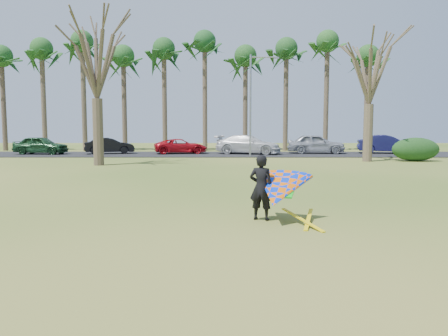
{
  "coord_description": "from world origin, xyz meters",
  "views": [
    {
      "loc": [
        0.05,
        -12.57,
        2.53
      ],
      "look_at": [
        0.0,
        2.0,
        1.1
      ],
      "focal_mm": 35.0,
      "sensor_mm": 36.0,
      "label": 1
    }
  ],
  "objects_px": {
    "car_4": "(316,144)",
    "car_5": "(386,144)",
    "streetlight": "(252,101)",
    "car_3": "(248,144)",
    "kite_flyer": "(277,190)",
    "bare_tree_left": "(96,54)",
    "bare_tree_right": "(370,66)",
    "car_0": "(41,145)",
    "car_1": "(109,146)",
    "car_2": "(181,146)"
  },
  "relations": [
    {
      "from": "streetlight",
      "to": "car_1",
      "type": "distance_m",
      "value": 13.23
    },
    {
      "from": "bare_tree_left",
      "to": "car_3",
      "type": "bearing_deg",
      "value": 45.67
    },
    {
      "from": "bare_tree_left",
      "to": "car_2",
      "type": "relative_size",
      "value": 2.1
    },
    {
      "from": "bare_tree_right",
      "to": "streetlight",
      "type": "distance_m",
      "value": 9.05
    },
    {
      "from": "bare_tree_right",
      "to": "car_1",
      "type": "bearing_deg",
      "value": 159.77
    },
    {
      "from": "car_3",
      "to": "bare_tree_right",
      "type": "bearing_deg",
      "value": -115.83
    },
    {
      "from": "bare_tree_right",
      "to": "car_0",
      "type": "bearing_deg",
      "value": 165.2
    },
    {
      "from": "car_3",
      "to": "streetlight",
      "type": "bearing_deg",
      "value": -161.0
    },
    {
      "from": "kite_flyer",
      "to": "car_0",
      "type": "bearing_deg",
      "value": 123.44
    },
    {
      "from": "car_2",
      "to": "car_3",
      "type": "bearing_deg",
      "value": -106.55
    },
    {
      "from": "car_3",
      "to": "car_2",
      "type": "bearing_deg",
      "value": 102.6
    },
    {
      "from": "car_4",
      "to": "car_5",
      "type": "height_order",
      "value": "car_4"
    },
    {
      "from": "car_0",
      "to": "car_1",
      "type": "distance_m",
      "value": 5.79
    },
    {
      "from": "streetlight",
      "to": "car_2",
      "type": "relative_size",
      "value": 1.73
    },
    {
      "from": "car_2",
      "to": "car_5",
      "type": "distance_m",
      "value": 18.11
    },
    {
      "from": "bare_tree_right",
      "to": "car_3",
      "type": "height_order",
      "value": "bare_tree_right"
    },
    {
      "from": "kite_flyer",
      "to": "car_5",
      "type": "bearing_deg",
      "value": 64.73
    },
    {
      "from": "car_1",
      "to": "streetlight",
      "type": "bearing_deg",
      "value": -122.01
    },
    {
      "from": "bare_tree_left",
      "to": "car_0",
      "type": "xyz_separation_m",
      "value": [
        -7.84,
        9.83,
        -6.09
      ]
    },
    {
      "from": "car_2",
      "to": "kite_flyer",
      "type": "distance_m",
      "value": 27.43
    },
    {
      "from": "car_3",
      "to": "car_0",
      "type": "bearing_deg",
      "value": 107.74
    },
    {
      "from": "car_4",
      "to": "kite_flyer",
      "type": "distance_m",
      "value": 28.01
    },
    {
      "from": "car_1",
      "to": "bare_tree_right",
      "type": "bearing_deg",
      "value": -126.72
    },
    {
      "from": "streetlight",
      "to": "car_3",
      "type": "xyz_separation_m",
      "value": [
        -0.15,
        3.25,
        -3.59
      ]
    },
    {
      "from": "car_3",
      "to": "car_5",
      "type": "distance_m",
      "value": 12.24
    },
    {
      "from": "car_1",
      "to": "car_2",
      "type": "height_order",
      "value": "car_1"
    },
    {
      "from": "streetlight",
      "to": "car_5",
      "type": "relative_size",
      "value": 1.63
    },
    {
      "from": "bare_tree_left",
      "to": "bare_tree_right",
      "type": "relative_size",
      "value": 1.05
    },
    {
      "from": "car_5",
      "to": "kite_flyer",
      "type": "distance_m",
      "value": 30.05
    },
    {
      "from": "car_3",
      "to": "car_5",
      "type": "relative_size",
      "value": 1.14
    },
    {
      "from": "car_2",
      "to": "car_3",
      "type": "relative_size",
      "value": 0.82
    },
    {
      "from": "bare_tree_right",
      "to": "car_4",
      "type": "relative_size",
      "value": 1.84
    },
    {
      "from": "car_3",
      "to": "bare_tree_left",
      "type": "bearing_deg",
      "value": 152.07
    },
    {
      "from": "bare_tree_left",
      "to": "car_1",
      "type": "relative_size",
      "value": 2.31
    },
    {
      "from": "car_0",
      "to": "car_5",
      "type": "distance_m",
      "value": 30.09
    },
    {
      "from": "streetlight",
      "to": "kite_flyer",
      "type": "height_order",
      "value": "streetlight"
    },
    {
      "from": "car_3",
      "to": "car_4",
      "type": "relative_size",
      "value": 1.13
    },
    {
      "from": "bare_tree_right",
      "to": "kite_flyer",
      "type": "xyz_separation_m",
      "value": [
        -8.6,
        -19.28,
        -5.71
      ]
    },
    {
      "from": "bare_tree_right",
      "to": "streetlight",
      "type": "height_order",
      "value": "bare_tree_right"
    },
    {
      "from": "bare_tree_left",
      "to": "streetlight",
      "type": "height_order",
      "value": "bare_tree_left"
    },
    {
      "from": "car_0",
      "to": "kite_flyer",
      "type": "height_order",
      "value": "kite_flyer"
    },
    {
      "from": "car_0",
      "to": "bare_tree_left",
      "type": "bearing_deg",
      "value": -135.94
    },
    {
      "from": "bare_tree_left",
      "to": "car_3",
      "type": "relative_size",
      "value": 1.72
    },
    {
      "from": "streetlight",
      "to": "car_4",
      "type": "bearing_deg",
      "value": 33.83
    },
    {
      "from": "bare_tree_left",
      "to": "car_5",
      "type": "height_order",
      "value": "bare_tree_left"
    },
    {
      "from": "car_3",
      "to": "car_4",
      "type": "bearing_deg",
      "value": -67.09
    },
    {
      "from": "streetlight",
      "to": "car_0",
      "type": "relative_size",
      "value": 1.78
    },
    {
      "from": "car_0",
      "to": "kite_flyer",
      "type": "distance_m",
      "value": 31.29
    },
    {
      "from": "streetlight",
      "to": "car_4",
      "type": "height_order",
      "value": "streetlight"
    },
    {
      "from": "car_4",
      "to": "car_5",
      "type": "bearing_deg",
      "value": -83.86
    }
  ]
}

